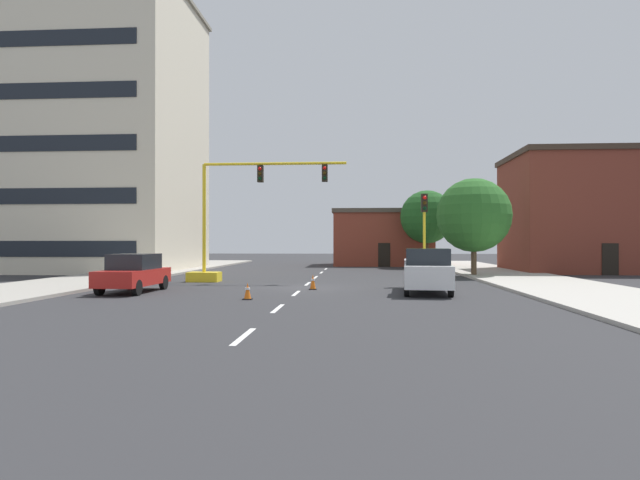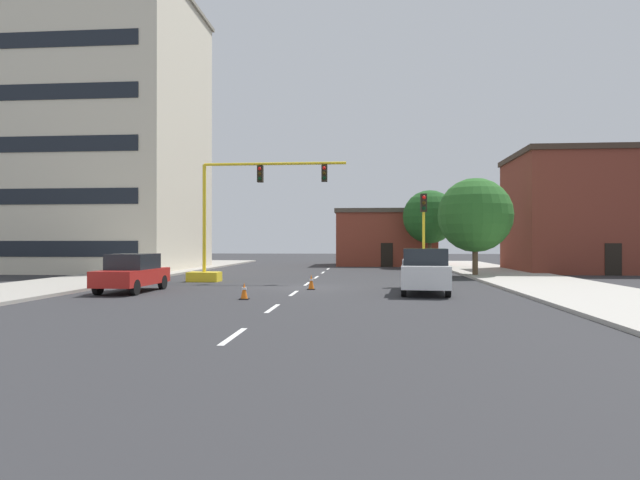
{
  "view_description": "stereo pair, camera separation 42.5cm",
  "coord_description": "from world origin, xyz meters",
  "px_view_note": "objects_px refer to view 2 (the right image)",
  "views": [
    {
      "loc": [
        2.76,
        -26.87,
        2.27
      ],
      "look_at": [
        0.49,
        5.08,
        2.4
      ],
      "focal_mm": 30.42,
      "sensor_mm": 36.0,
      "label": 1
    },
    {
      "loc": [
        3.18,
        -26.84,
        2.27
      ],
      "look_at": [
        0.49,
        5.08,
        2.4
      ],
      "focal_mm": 30.42,
      "sensor_mm": 36.0,
      "label": 2
    }
  ],
  "objects_px": {
    "traffic_light_pole_right": "(424,218)",
    "traffic_cone_roadside_b": "(244,291)",
    "traffic_cone_roadside_a": "(311,282)",
    "pickup_truck_white": "(425,271)",
    "tree_right_mid": "(475,215)",
    "tree_right_far": "(430,217)",
    "sedan_red_near_left": "(132,272)",
    "traffic_signal_gantry": "(224,243)"
  },
  "relations": [
    {
      "from": "traffic_cone_roadside_b",
      "to": "traffic_light_pole_right",
      "type": "bearing_deg",
      "value": 43.94
    },
    {
      "from": "traffic_light_pole_right",
      "to": "traffic_cone_roadside_b",
      "type": "bearing_deg",
      "value": -136.06
    },
    {
      "from": "tree_right_far",
      "to": "tree_right_mid",
      "type": "height_order",
      "value": "tree_right_far"
    },
    {
      "from": "traffic_cone_roadside_a",
      "to": "tree_right_far",
      "type": "bearing_deg",
      "value": 69.99
    },
    {
      "from": "traffic_light_pole_right",
      "to": "traffic_cone_roadside_b",
      "type": "relative_size",
      "value": 7.12
    },
    {
      "from": "tree_right_mid",
      "to": "sedan_red_near_left",
      "type": "xyz_separation_m",
      "value": [
        -17.76,
        -12.33,
        -3.15
      ]
    },
    {
      "from": "traffic_signal_gantry",
      "to": "sedan_red_near_left",
      "type": "xyz_separation_m",
      "value": [
        -2.48,
        -6.68,
        -1.36
      ]
    },
    {
      "from": "traffic_cone_roadside_b",
      "to": "traffic_cone_roadside_a",
      "type": "bearing_deg",
      "value": 64.71
    },
    {
      "from": "traffic_light_pole_right",
      "to": "traffic_cone_roadside_a",
      "type": "relative_size",
      "value": 6.52
    },
    {
      "from": "traffic_signal_gantry",
      "to": "traffic_cone_roadside_b",
      "type": "relative_size",
      "value": 13.49
    },
    {
      "from": "traffic_light_pole_right",
      "to": "traffic_cone_roadside_a",
      "type": "xyz_separation_m",
      "value": [
        -5.62,
        -2.88,
        -3.17
      ]
    },
    {
      "from": "traffic_light_pole_right",
      "to": "tree_right_far",
      "type": "bearing_deg",
      "value": 82.48
    },
    {
      "from": "tree_right_mid",
      "to": "traffic_cone_roadside_b",
      "type": "bearing_deg",
      "value": -128.38
    },
    {
      "from": "tree_right_far",
      "to": "traffic_cone_roadside_a",
      "type": "height_order",
      "value": "tree_right_far"
    },
    {
      "from": "sedan_red_near_left",
      "to": "traffic_light_pole_right",
      "type": "bearing_deg",
      "value": 19.31
    },
    {
      "from": "traffic_signal_gantry",
      "to": "tree_right_mid",
      "type": "relative_size",
      "value": 1.4
    },
    {
      "from": "pickup_truck_white",
      "to": "sedan_red_near_left",
      "type": "distance_m",
      "value": 13.26
    },
    {
      "from": "pickup_truck_white",
      "to": "sedan_red_near_left",
      "type": "bearing_deg",
      "value": -177.27
    },
    {
      "from": "tree_right_mid",
      "to": "traffic_cone_roadside_a",
      "type": "bearing_deg",
      "value": -133.06
    },
    {
      "from": "traffic_light_pole_right",
      "to": "pickup_truck_white",
      "type": "bearing_deg",
      "value": -95.32
    },
    {
      "from": "traffic_signal_gantry",
      "to": "traffic_light_pole_right",
      "type": "relative_size",
      "value": 1.89
    },
    {
      "from": "tree_right_far",
      "to": "traffic_cone_roadside_b",
      "type": "distance_m",
      "value": 29.46
    },
    {
      "from": "traffic_light_pole_right",
      "to": "sedan_red_near_left",
      "type": "xyz_separation_m",
      "value": [
        -13.63,
        -4.78,
        -2.64
      ]
    },
    {
      "from": "traffic_cone_roadside_a",
      "to": "sedan_red_near_left",
      "type": "bearing_deg",
      "value": -166.69
    },
    {
      "from": "tree_right_far",
      "to": "pickup_truck_white",
      "type": "xyz_separation_m",
      "value": [
        -2.98,
        -23.84,
        -3.52
      ]
    },
    {
      "from": "traffic_light_pole_right",
      "to": "tree_right_mid",
      "type": "distance_m",
      "value": 8.63
    },
    {
      "from": "traffic_cone_roadside_a",
      "to": "pickup_truck_white",
      "type": "bearing_deg",
      "value": -13.57
    },
    {
      "from": "tree_right_far",
      "to": "sedan_red_near_left",
      "type": "height_order",
      "value": "tree_right_far"
    },
    {
      "from": "tree_right_far",
      "to": "sedan_red_near_left",
      "type": "distance_m",
      "value": 29.58
    },
    {
      "from": "sedan_red_near_left",
      "to": "traffic_cone_roadside_a",
      "type": "distance_m",
      "value": 8.24
    },
    {
      "from": "traffic_light_pole_right",
      "to": "traffic_cone_roadside_b",
      "type": "distance_m",
      "value": 11.32
    },
    {
      "from": "traffic_cone_roadside_b",
      "to": "tree_right_mid",
      "type": "bearing_deg",
      "value": 51.62
    },
    {
      "from": "traffic_cone_roadside_a",
      "to": "traffic_cone_roadside_b",
      "type": "distance_m",
      "value": 5.15
    },
    {
      "from": "pickup_truck_white",
      "to": "sedan_red_near_left",
      "type": "xyz_separation_m",
      "value": [
        -13.24,
        -0.63,
        -0.09
      ]
    },
    {
      "from": "tree_right_far",
      "to": "tree_right_mid",
      "type": "bearing_deg",
      "value": -82.81
    },
    {
      "from": "tree_right_mid",
      "to": "sedan_red_near_left",
      "type": "relative_size",
      "value": 1.43
    },
    {
      "from": "traffic_light_pole_right",
      "to": "traffic_cone_roadside_b",
      "type": "height_order",
      "value": "traffic_light_pole_right"
    },
    {
      "from": "tree_right_mid",
      "to": "traffic_cone_roadside_a",
      "type": "relative_size",
      "value": 8.8
    },
    {
      "from": "sedan_red_near_left",
      "to": "traffic_cone_roadside_a",
      "type": "relative_size",
      "value": 6.14
    },
    {
      "from": "tree_right_far",
      "to": "sedan_red_near_left",
      "type": "bearing_deg",
      "value": -123.55
    },
    {
      "from": "traffic_light_pole_right",
      "to": "tree_right_far",
      "type": "distance_m",
      "value": 19.89
    },
    {
      "from": "traffic_signal_gantry",
      "to": "traffic_light_pole_right",
      "type": "distance_m",
      "value": 11.38
    }
  ]
}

